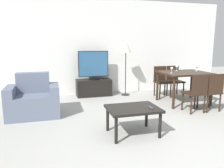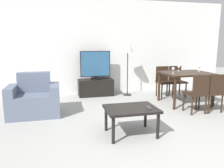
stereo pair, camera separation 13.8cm
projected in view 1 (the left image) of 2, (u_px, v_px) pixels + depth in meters
ground_plane at (183, 160)px, 2.82m from camera, size 18.00×18.00×0.00m
wall_back at (106, 47)px, 6.37m from camera, size 7.40×0.06×2.70m
armchair at (34, 101)px, 4.44m from camera, size 1.02×0.67×0.87m
tv_stand at (94, 88)px, 6.19m from camera, size 0.97×0.45×0.47m
tv at (93, 65)px, 6.06m from camera, size 0.84×0.29×0.79m
coffee_table at (133, 111)px, 3.53m from camera, size 0.83×0.62×0.46m
dining_table at (184, 76)px, 5.36m from camera, size 1.13×0.91×0.78m
dining_chair_near at (196, 91)px, 4.63m from camera, size 0.40×0.40×0.84m
dining_chair_far at (174, 79)px, 6.18m from camera, size 0.40×0.40×0.84m
dining_chair_near_right at (212, 90)px, 4.73m from camera, size 0.40×0.40×0.84m
dining_chair_far_left at (162, 80)px, 6.07m from camera, size 0.40×0.40×0.84m
floor_lamp at (126, 50)px, 6.05m from camera, size 0.30×0.30×1.53m
remote_primary at (151, 107)px, 3.49m from camera, size 0.04×0.15×0.02m
wine_glass_left at (177, 67)px, 5.55m from camera, size 0.07×0.07×0.15m
wine_glass_center at (172, 69)px, 5.13m from camera, size 0.07×0.07×0.15m
wine_glass_right at (197, 67)px, 5.52m from camera, size 0.07×0.07×0.15m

